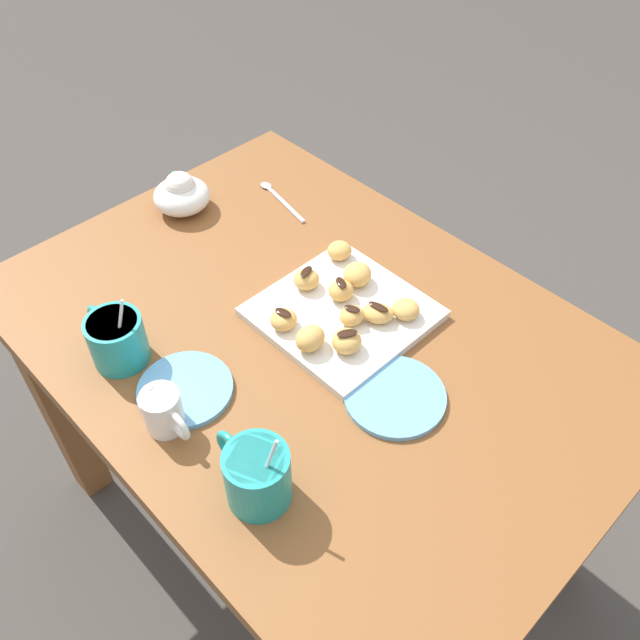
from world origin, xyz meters
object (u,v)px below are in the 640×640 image
Objects in this scene: beignet_6 at (341,291)px; beignet_8 at (340,251)px; saucer_sky_right at (185,389)px; beignet_7 at (406,309)px; coffee_mug_teal_left at (256,474)px; saucer_sky_left at (396,396)px; pastry_plate_square at (343,313)px; beignet_2 at (378,313)px; coffee_mug_teal_right at (116,338)px; beignet_0 at (284,320)px; beignet_4 at (357,274)px; ice_cream_bowl at (181,194)px; beignet_5 at (352,316)px; beignet_3 at (306,279)px; cream_pitcher_white at (163,410)px; beignet_1 at (347,341)px; beignet_9 at (310,338)px; dining_table at (310,378)px.

beignet_8 is (0.08, -0.08, -0.00)m from beignet_6.
saucer_sky_right is 3.17× the size of beignet_7.
coffee_mug_teal_left is 0.27m from saucer_sky_left.
beignet_2 is (-0.06, -0.03, 0.02)m from pastry_plate_square.
beignet_2 is at bearing -124.54° from coffee_mug_teal_right.
coffee_mug_teal_right is 2.42× the size of beignet_2.
beignet_2 is (-0.25, -0.36, -0.02)m from coffee_mug_teal_right.
beignet_0 is 0.17m from beignet_4.
pastry_plate_square is 2.31× the size of ice_cream_bowl.
beignet_5 is at bearing -67.94° from coffee_mug_teal_left.
beignet_4 is at bearing -0.30° from beignet_7.
beignet_3 is (0.09, 0.00, 0.02)m from pastry_plate_square.
cream_pitcher_white is at bearing 141.31° from ice_cream_bowl.
beignet_2 is 1.18× the size of beignet_3.
beignet_1 is at bearing 175.18° from ice_cream_bowl.
pastry_plate_square is at bearing -100.85° from saucer_sky_right.
ice_cream_bowl is 0.48m from saucer_sky_right.
beignet_8 is (0.06, -0.19, 0.00)m from beignet_0.
cream_pitcher_white is at bearing 90.07° from beignet_6.
coffee_mug_teal_left is 2.72× the size of beignet_9.
cream_pitcher_white reaches higher than beignet_4.
beignet_2 reaches higher than dining_table.
ice_cream_bowl reaches higher than beignet_5.
coffee_mug_teal_left is at bearing -172.02° from cream_pitcher_white.
cream_pitcher_white is 0.46m from beignet_8.
coffee_mug_teal_left reaches higher than saucer_sky_left.
beignet_2 is at bearing -174.07° from beignet_6.
beignet_5 is (-0.12, 0.01, -0.00)m from beignet_3.
saucer_sky_left and saucer_sky_right have the same top height.
pastry_plate_square is 4.83× the size of beignet_4.
beignet_0 is (0.23, 0.03, 0.03)m from saucer_sky_left.
beignet_3 reaches higher than saucer_sky_right.
coffee_mug_teal_left is at bearing 100.86° from beignet_7.
beignet_4 reaches higher than beignet_3.
saucer_sky_left is 1.06× the size of saucer_sky_right.
beignet_9 is (-0.05, 0.17, 0.00)m from beignet_4.
beignet_4 is 1.23× the size of beignet_6.
ice_cream_bowl reaches higher than beignet_7.
coffee_mug_teal_left is 1.40× the size of cream_pitcher_white.
beignet_8 is (0.19, -0.03, 0.00)m from beignet_7.
saucer_sky_left is at bearing 175.36° from ice_cream_bowl.
beignet_7 is at bearing 179.70° from beignet_4.
beignet_1 is at bearing -106.86° from cream_pitcher_white.
ice_cream_bowl reaches higher than cream_pitcher_white.
beignet_9 is (0.06, 0.17, 0.01)m from beignet_7.
cream_pitcher_white is at bearing 81.14° from beignet_5.
beignet_5 is (-0.06, 0.08, -0.00)m from beignet_4.
beignet_3 is (-0.10, -0.33, -0.01)m from coffee_mug_teal_right.
beignet_0 reaches higher than pastry_plate_square.
coffee_mug_teal_right is 0.87× the size of saucer_sky_right.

